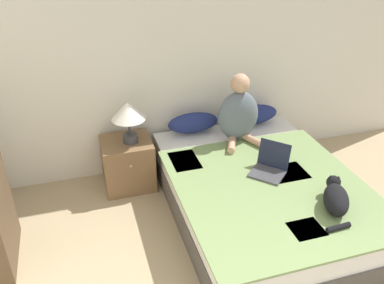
# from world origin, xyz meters

# --- Properties ---
(wall_back) EXTENTS (5.36, 0.05, 2.55)m
(wall_back) POSITION_xyz_m (0.00, 3.36, 1.27)
(wall_back) COLOR beige
(wall_back) RESTS_ON ground_plane
(bed) EXTENTS (1.57, 2.14, 0.45)m
(bed) POSITION_xyz_m (0.18, 2.21, 0.22)
(bed) COLOR #4C4742
(bed) RESTS_ON ground_plane
(pillow_near) EXTENTS (0.54, 0.21, 0.21)m
(pillow_near) POSITION_xyz_m (-0.16, 3.16, 0.56)
(pillow_near) COLOR navy
(pillow_near) RESTS_ON bed
(pillow_far) EXTENTS (0.54, 0.21, 0.21)m
(pillow_far) POSITION_xyz_m (0.52, 3.16, 0.56)
(pillow_far) COLOR navy
(pillow_far) RESTS_ON bed
(person_sitting) EXTENTS (0.41, 0.40, 0.69)m
(person_sitting) POSITION_xyz_m (0.22, 2.88, 0.73)
(person_sitting) COLOR slate
(person_sitting) RESTS_ON bed
(cat_tabby) EXTENTS (0.37, 0.46, 0.19)m
(cat_tabby) POSITION_xyz_m (0.51, 1.63, 0.55)
(cat_tabby) COLOR black
(cat_tabby) RESTS_ON bed
(laptop_open) EXTENTS (0.41, 0.41, 0.25)m
(laptop_open) POSITION_xyz_m (0.26, 2.23, 0.51)
(laptop_open) COLOR #424247
(laptop_open) RESTS_ON bed
(nightstand) EXTENTS (0.49, 0.47, 0.51)m
(nightstand) POSITION_xyz_m (-0.88, 3.06, 0.25)
(nightstand) COLOR brown
(nightstand) RESTS_ON ground_plane
(table_lamp) EXTENTS (0.32, 0.32, 0.42)m
(table_lamp) POSITION_xyz_m (-0.84, 3.03, 0.81)
(table_lamp) COLOR #38383D
(table_lamp) RESTS_ON nightstand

